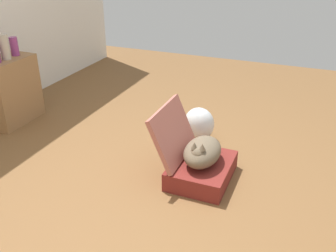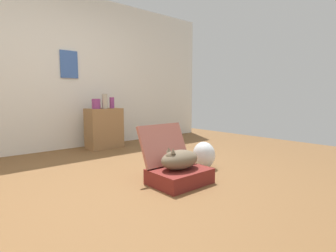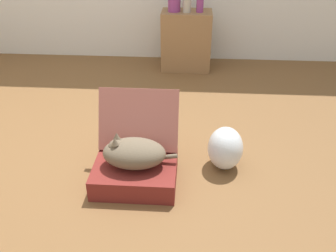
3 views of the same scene
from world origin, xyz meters
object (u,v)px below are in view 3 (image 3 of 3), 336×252
vase_tall (174,4)px  vase_round (187,1)px  cat (133,153)px  plastic_bag_white (225,148)px  suitcase_base (135,173)px  side_table (186,41)px  vase_short (200,3)px

vase_tall → vase_round: 0.15m
cat → plastic_bag_white: cat is taller
plastic_bag_white → vase_tall: 2.09m
suitcase_base → plastic_bag_white: 0.69m
side_table → vase_short: bearing=-12.1°
vase_tall → vase_round: vase_round is taller
suitcase_base → side_table: 2.23m
cat → vase_short: size_ratio=2.72×
cat → vase_round: vase_round is taller
plastic_bag_white → vase_short: bearing=95.9°
side_table → vase_tall: bearing=-172.0°
plastic_bag_white → vase_short: vase_short is taller
suitcase_base → side_table: (0.29, 2.19, 0.26)m
suitcase_base → cat: (-0.01, 0.00, 0.18)m
vase_tall → plastic_bag_white: bearing=-75.9°
side_table → vase_round: size_ratio=2.77×
vase_short → vase_round: vase_round is taller
suitcase_base → vase_short: size_ratio=3.07×
vase_round → plastic_bag_white: bearing=-79.8°
cat → plastic_bag_white: bearing=19.9°
suitcase_base → vase_short: bearing=78.6°
suitcase_base → plastic_bag_white: size_ratio=1.77×
side_table → vase_short: size_ratio=3.63×
vase_round → vase_short: bearing=6.8°
suitcase_base → vase_tall: size_ratio=3.53×
vase_tall → vase_short: 0.29m
vase_short → vase_round: size_ratio=0.76×
suitcase_base → vase_round: vase_round is taller
vase_tall → vase_round: size_ratio=0.66×
suitcase_base → vase_round: 2.29m
side_table → plastic_bag_white: bearing=-80.1°
suitcase_base → vase_tall: (0.15, 2.17, 0.69)m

